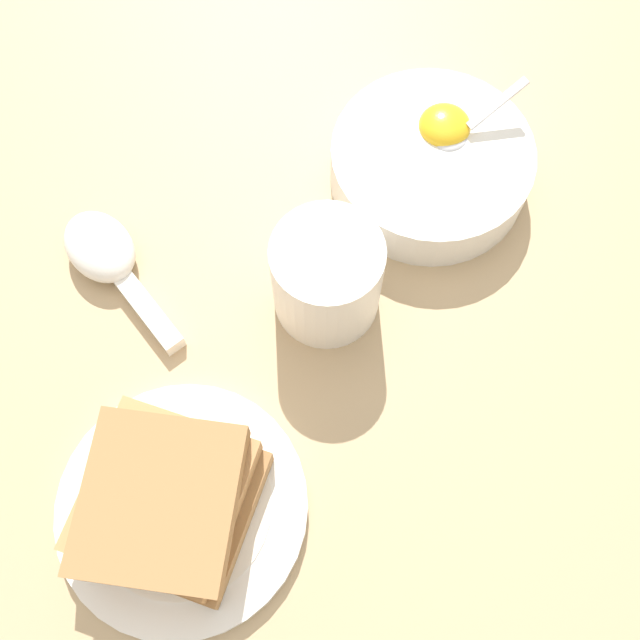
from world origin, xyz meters
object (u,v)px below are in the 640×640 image
(toast_plate, at_px, (187,505))
(drinking_cup, at_px, (331,275))
(soup_spoon, at_px, (110,254))
(toast_sandwich, at_px, (172,499))
(egg_bowl, at_px, (435,162))

(toast_plate, relative_size, drinking_cup, 2.10)
(soup_spoon, bearing_deg, drinking_cup, 147.44)
(toast_plate, bearing_deg, soup_spoon, -91.50)
(toast_sandwich, bearing_deg, toast_plate, -178.31)
(soup_spoon, bearing_deg, egg_bowl, 174.99)
(toast_plate, bearing_deg, egg_bowl, -146.49)
(egg_bowl, xyz_separation_m, toast_plate, (0.27, 0.18, -0.02))
(toast_sandwich, bearing_deg, soup_spoon, -92.56)
(toast_plate, distance_m, soup_spoon, 0.20)
(egg_bowl, relative_size, drinking_cup, 1.97)
(soup_spoon, bearing_deg, toast_plate, 88.50)
(egg_bowl, relative_size, soup_spoon, 1.16)
(toast_sandwich, distance_m, soup_spoon, 0.21)
(toast_plate, height_order, drinking_cup, drinking_cup)
(toast_plate, height_order, toast_sandwich, toast_sandwich)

